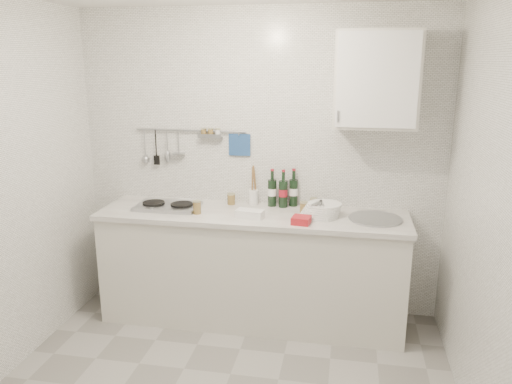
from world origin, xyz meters
The scene contains 15 objects.
back_wall centered at (0.00, 1.40, 1.25)m, with size 3.00×0.02×2.50m, color silver.
wall_right centered at (1.50, 0.00, 1.25)m, with size 0.02×2.80×2.50m, color silver.
counter centered at (0.01, 1.10, 0.43)m, with size 2.44×0.64×0.96m.
wall_rail centered at (-0.60, 1.37, 1.43)m, with size 0.98×0.09×0.34m.
wall_cabinet centered at (0.90, 1.22, 1.95)m, with size 0.60×0.38×0.70m.
plate_stack_hob centered at (-0.60, 1.16, 0.93)m, with size 0.31×0.31×0.03m.
plate_stack_sink centered at (0.54, 1.11, 0.97)m, with size 0.32×0.31×0.11m.
wine_bottles centered at (0.21, 1.32, 1.07)m, with size 0.24×0.12×0.31m.
butter_dish centered at (0.01, 0.97, 0.95)m, with size 0.21×0.10×0.06m, color white.
strawberry_punnet centered at (0.41, 0.90, 0.95)m, with size 0.13×0.13×0.05m, color red.
utensil_crock centered at (-0.04, 1.35, 1.00)m, with size 0.08×0.08×0.33m.
jar_a centered at (-0.22, 1.30, 0.97)m, with size 0.07×0.07×0.09m.
jar_b centered at (0.46, 1.35, 0.96)m, with size 0.06×0.06×0.08m.
jar_c centered at (0.40, 1.19, 0.96)m, with size 0.07×0.07×0.09m.
jar_d centered at (-0.42, 0.99, 0.97)m, with size 0.06×0.06×0.11m.
Camera 1 is at (0.72, -2.59, 2.09)m, focal length 35.00 mm.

